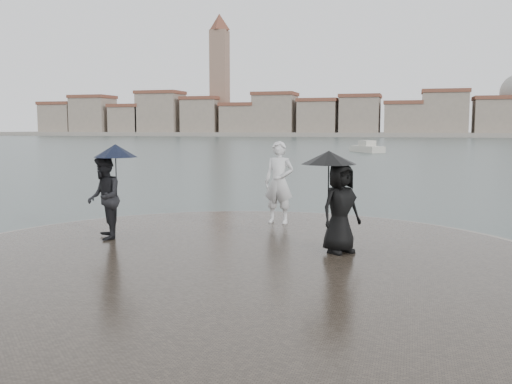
% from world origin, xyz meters
% --- Properties ---
extents(ground, '(400.00, 400.00, 0.00)m').
position_xyz_m(ground, '(0.00, 0.00, 0.00)').
color(ground, '#2B3835').
rests_on(ground, ground).
extents(kerb_ring, '(12.50, 12.50, 0.32)m').
position_xyz_m(kerb_ring, '(0.00, 3.50, 0.16)').
color(kerb_ring, gray).
rests_on(kerb_ring, ground).
extents(quay_tip, '(11.90, 11.90, 0.36)m').
position_xyz_m(quay_tip, '(0.00, 3.50, 0.18)').
color(quay_tip, '#2D261E').
rests_on(quay_tip, ground).
extents(statue, '(0.80, 0.57, 2.05)m').
position_xyz_m(statue, '(-0.16, 7.52, 1.39)').
color(statue, silver).
rests_on(statue, quay_tip).
extents(visitor_left, '(1.24, 1.12, 2.04)m').
position_xyz_m(visitor_left, '(-3.26, 4.55, 1.45)').
color(visitor_left, black).
rests_on(visitor_left, quay_tip).
extents(visitor_right, '(1.28, 1.13, 1.95)m').
position_xyz_m(visitor_right, '(1.68, 4.55, 1.49)').
color(visitor_right, black).
rests_on(visitor_right, quay_tip).
extents(far_skyline, '(260.00, 20.00, 37.00)m').
position_xyz_m(far_skyline, '(-6.29, 160.71, 5.61)').
color(far_skyline, gray).
rests_on(far_skyline, ground).
extents(boats, '(28.11, 23.01, 1.50)m').
position_xyz_m(boats, '(10.24, 49.09, 0.38)').
color(boats, '#BBB8A8').
rests_on(boats, ground).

